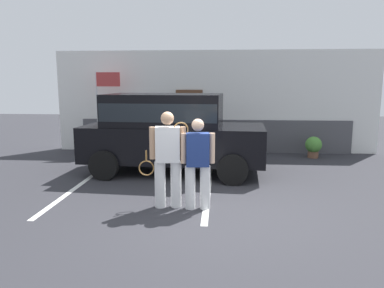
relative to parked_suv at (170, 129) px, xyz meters
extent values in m
plane|color=#2D2D33|center=(1.09, -2.89, -1.15)|extent=(40.00, 40.00, 0.00)
cube|color=silver|center=(-1.93, -1.39, -1.14)|extent=(0.12, 4.40, 0.01)
cube|color=silver|center=(1.04, -1.39, -1.14)|extent=(0.12, 4.40, 0.01)
cube|color=white|center=(1.09, 3.16, 0.55)|extent=(10.80, 0.30, 3.40)
cube|color=#4C4C51|center=(1.09, 2.96, -0.60)|extent=(9.07, 0.10, 1.10)
cube|color=brown|center=(0.24, 2.94, -0.10)|extent=(0.90, 0.06, 2.10)
cube|color=black|center=(0.11, -0.01, -0.35)|extent=(4.71, 2.20, 0.90)
cube|color=black|center=(-0.14, 0.01, 0.50)|extent=(3.01, 1.95, 0.80)
cube|color=black|center=(-0.14, 0.01, 0.48)|extent=(2.95, 1.96, 0.44)
cylinder|color=black|center=(1.72, 0.84, -0.79)|extent=(0.74, 0.31, 0.72)
cylinder|color=black|center=(1.59, -1.06, -0.79)|extent=(0.74, 0.31, 0.72)
cylinder|color=black|center=(-1.38, 1.04, -0.79)|extent=(0.74, 0.31, 0.72)
cylinder|color=black|center=(-1.50, -0.85, -0.79)|extent=(0.74, 0.31, 0.72)
cylinder|color=white|center=(0.47, -2.66, -0.71)|extent=(0.21, 0.21, 0.88)
cylinder|color=white|center=(0.17, -2.70, -0.71)|extent=(0.21, 0.21, 0.88)
cube|color=white|center=(0.32, -2.68, 0.06)|extent=(0.48, 0.33, 0.65)
sphere|color=tan|center=(0.32, -2.68, 0.54)|extent=(0.24, 0.24, 0.24)
cylinder|color=tan|center=(0.60, -2.65, 0.09)|extent=(0.11, 0.11, 0.60)
cylinder|color=tan|center=(0.04, -2.72, 0.09)|extent=(0.11, 0.11, 0.60)
torus|color=olive|center=(-0.08, -2.68, -0.40)|extent=(0.37, 0.07, 0.37)
cylinder|color=olive|center=(-0.08, -2.68, -0.16)|extent=(0.03, 0.03, 0.20)
cylinder|color=white|center=(1.02, -2.72, -0.74)|extent=(0.19, 0.19, 0.82)
cylinder|color=white|center=(0.75, -2.74, -0.74)|extent=(0.19, 0.19, 0.82)
cube|color=navy|center=(0.88, -2.73, -0.02)|extent=(0.44, 0.30, 0.61)
sphere|color=beige|center=(0.88, -2.73, 0.43)|extent=(0.23, 0.23, 0.23)
cylinder|color=beige|center=(1.15, -2.71, 0.01)|extent=(0.10, 0.10, 0.56)
cylinder|color=beige|center=(0.62, -2.75, 0.01)|extent=(0.10, 0.10, 0.56)
torus|color=olive|center=(0.57, -2.71, 0.33)|extent=(0.28, 0.13, 0.29)
cylinder|color=olive|center=(0.57, -2.71, 0.10)|extent=(0.03, 0.03, 0.20)
cylinder|color=brown|center=(4.22, 2.22, -1.05)|extent=(0.33, 0.33, 0.20)
sphere|color=#4C8C38|center=(4.22, 2.22, -0.73)|extent=(0.51, 0.51, 0.51)
cylinder|color=silver|center=(-2.73, 2.37, 0.21)|extent=(0.05, 0.05, 2.71)
cube|color=#B23838|center=(-2.33, 2.37, 1.29)|extent=(0.75, 0.11, 0.45)
camera|label=1|loc=(1.28, -9.23, 1.18)|focal=33.90mm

